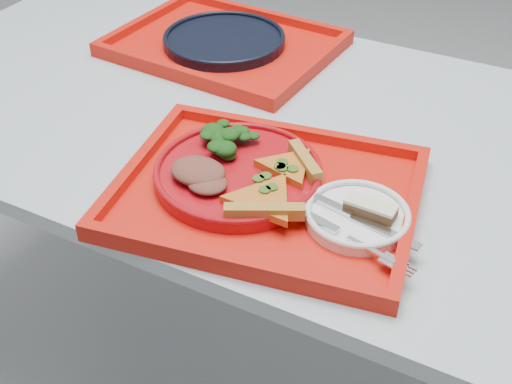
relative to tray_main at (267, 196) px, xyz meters
The scene contains 14 objects.
ground 0.79m from the tray_main, 115.59° to the left, with size 10.00×10.00×0.00m, color gray.
table 0.25m from the tray_main, 115.59° to the left, with size 1.60×0.80×0.75m.
tray_main is the anchor object (origin of this frame).
tray_far 0.52m from the tray_main, 126.63° to the left, with size 0.45×0.35×0.01m, color red.
dinner_plate 0.06m from the tray_main, 169.70° to the left, with size 0.26×0.26×0.02m, color #A60B11.
side_plate 0.15m from the tray_main, ahead, with size 0.15×0.15×0.01m, color white.
navy_plate 0.52m from the tray_main, 126.63° to the left, with size 0.26×0.26×0.02m, color black.
pizza_slice_a 0.06m from the tray_main, 68.00° to the right, with size 0.13×0.11×0.02m, color orange, non-canonical shape.
pizza_slice_b 0.06m from the tray_main, 73.53° to the left, with size 0.11×0.09×0.02m, color orange, non-canonical shape.
salad_heap 0.12m from the tray_main, 149.17° to the left, with size 0.09×0.08×0.04m, color black.
meat_portion 0.11m from the tray_main, 160.06° to the right, with size 0.09×0.07×0.03m, color brown.
dessert_bar 0.16m from the tray_main, ahead, with size 0.07×0.03×0.02m.
knife 0.16m from the tray_main, ahead, with size 0.18×0.02×0.01m, color silver.
fork 0.16m from the tray_main, 20.18° to the right, with size 0.18×0.02×0.01m, color silver.
Camera 1 is at (0.44, -0.90, 1.37)m, focal length 45.00 mm.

